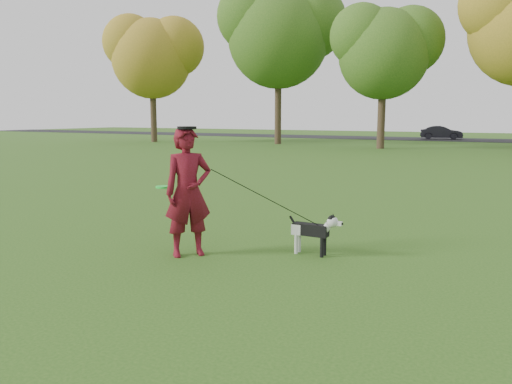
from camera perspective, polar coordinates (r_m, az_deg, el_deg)
The scene contains 7 objects.
ground at distance 7.96m, azimuth -3.38°, elevation -6.72°, with size 120.00×120.00×0.00m, color #285116.
road at distance 46.76m, azimuth 23.18°, elevation 5.49°, with size 120.00×7.00×0.02m, color black.
man at distance 7.58m, azimuth -7.76°, elevation -0.02°, with size 0.71×0.47×1.95m, color #590C0E.
dog at distance 7.67m, azimuth 6.72°, elevation -4.23°, with size 0.88×0.18×0.67m.
car_mid at distance 46.99m, azimuth 20.42°, elevation 6.38°, with size 1.23×3.52×1.16m, color black.
man_held_items at distance 7.36m, azimuth 1.34°, elevation -0.78°, with size 2.37×1.06×1.51m.
tree_row at distance 33.47m, azimuth 19.22°, elevation 17.39°, with size 51.74×8.86×12.01m.
Camera 1 is at (4.01, -6.54, 2.13)m, focal length 35.00 mm.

